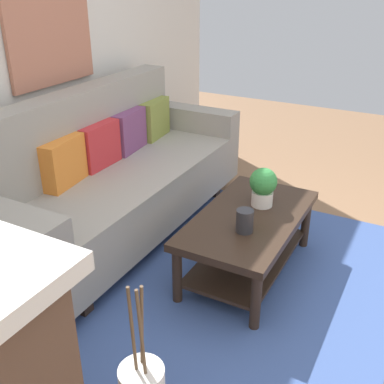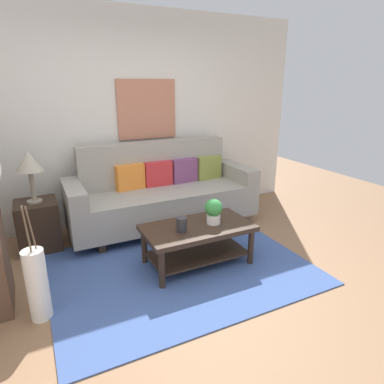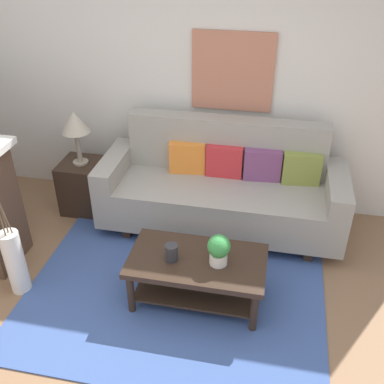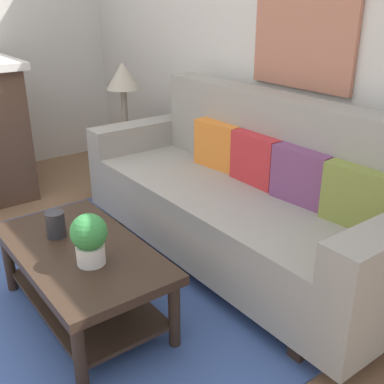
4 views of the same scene
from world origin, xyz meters
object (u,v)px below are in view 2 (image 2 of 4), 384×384
framed_painting (147,109)px  table_lamp (29,163)px  potted_plant_tabletop (214,210)px  floor_vase (37,285)px  throw_pillow_plum (184,170)px  tabletop_vase (182,224)px  throw_pillow_orange (130,177)px  coffee_table (197,236)px  throw_pillow_crimson (158,174)px  side_table (39,225)px  throw_pillow_olive (209,167)px  couch (162,194)px

framed_painting → table_lamp: bearing=-163.1°
potted_plant_tabletop → table_lamp: bearing=145.5°
floor_vase → table_lamp: bearing=87.2°
throw_pillow_plum → tabletop_vase: throw_pillow_plum is taller
throw_pillow_orange → coffee_table: (0.33, -1.20, -0.37)m
throw_pillow_crimson → potted_plant_tabletop: (0.13, -1.22, -0.11)m
throw_pillow_crimson → side_table: 1.54m
throw_pillow_orange → framed_painting: 0.94m
throw_pillow_orange → throw_pillow_olive: same height
floor_vase → throw_pillow_crimson: bearing=42.2°
tabletop_vase → side_table: 1.70m
throw_pillow_olive → tabletop_vase: bearing=-128.2°
couch → floor_vase: size_ratio=3.95×
throw_pillow_plum → potted_plant_tabletop: 1.25m
side_table → floor_vase: bearing=-92.8°
throw_pillow_olive → potted_plant_tabletop: 1.37m
coffee_table → table_lamp: 1.93m
throw_pillow_orange → tabletop_vase: size_ratio=2.54×
throw_pillow_plum → throw_pillow_olive: (0.37, 0.00, 0.00)m
potted_plant_tabletop → coffee_table: bearing=173.7°
couch → framed_painting: framed_painting is taller
potted_plant_tabletop → floor_vase: size_ratio=0.44×
throw_pillow_orange → table_lamp: table_lamp is taller
couch → throw_pillow_olive: bearing=9.5°
side_table → throw_pillow_crimson: bearing=4.3°
throw_pillow_orange → throw_pillow_plum: (0.75, 0.00, 0.00)m
throw_pillow_olive → potted_plant_tabletop: throw_pillow_olive is taller
throw_pillow_olive → framed_painting: bearing=155.5°
couch → potted_plant_tabletop: (0.13, -1.10, 0.14)m
throw_pillow_olive → tabletop_vase: (-0.98, -1.25, -0.18)m
couch → throw_pillow_plum: couch is taller
throw_pillow_orange → coffee_table: throw_pillow_orange is taller
coffee_table → framed_painting: framed_painting is taller
coffee_table → throw_pillow_orange: bearing=105.5°
throw_pillow_olive → throw_pillow_crimson: bearing=180.0°
throw_pillow_crimson → throw_pillow_plum: (0.37, 0.00, 0.00)m
potted_plant_tabletop → floor_vase: (-1.68, -0.18, -0.27)m
throw_pillow_orange → couch: bearing=-18.5°
throw_pillow_orange → framed_painting: size_ratio=0.46×
framed_painting → tabletop_vase: bearing=-98.4°
throw_pillow_orange → side_table: throw_pillow_orange is taller
coffee_table → tabletop_vase: tabletop_vase is taller
throw_pillow_orange → tabletop_vase: throw_pillow_orange is taller
coffee_table → table_lamp: size_ratio=1.93×
tabletop_vase → floor_vase: (-1.31, -0.15, -0.20)m
throw_pillow_crimson → throw_pillow_olive: 0.75m
tabletop_vase → coffee_table: bearing=13.5°
tabletop_vase → throw_pillow_plum: bearing=64.0°
throw_pillow_orange → potted_plant_tabletop: size_ratio=1.37×
couch → tabletop_vase: couch is taller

